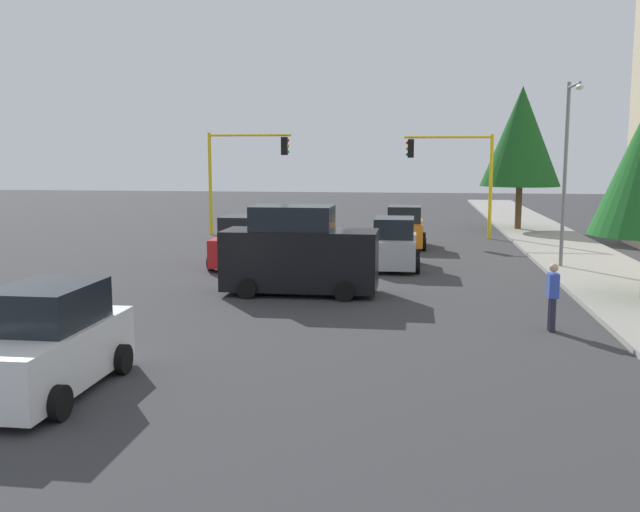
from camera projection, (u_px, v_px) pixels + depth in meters
name	position (u px, v px, depth m)	size (l,w,h in m)	color
ground_plane	(306.00, 282.00, 24.22)	(120.00, 120.00, 0.00)	#353538
sidewalk_kerb	(590.00, 265.00, 27.70)	(80.00, 4.00, 0.15)	gray
lane_arrow_near	(54.00, 386.00, 13.34)	(2.40, 1.10, 1.10)	silver
traffic_signal_far_left	(455.00, 165.00, 36.65)	(0.36, 4.59, 5.41)	yellow
traffic_signal_far_right	(242.00, 163.00, 38.17)	(0.36, 4.59, 5.55)	yellow
street_lamp_curbside	(568.00, 155.00, 25.91)	(2.15, 0.28, 7.00)	slate
tree_roadside_far	(521.00, 137.00, 39.84)	(4.47, 4.47, 8.19)	brown
delivery_van_black	(299.00, 253.00, 22.07)	(2.22, 4.80, 2.77)	black
car_white	(45.00, 344.00, 12.89)	(4.09, 2.07, 1.98)	white
car_red	(242.00, 244.00, 27.64)	(3.65, 2.05, 1.98)	red
car_orange	(404.00, 228.00, 33.39)	(3.65, 2.04, 1.98)	orange
car_silver	(394.00, 245.00, 27.13)	(3.74, 1.99, 1.98)	#B2B5BA
pedestrian_crossing	(553.00, 295.00, 17.38)	(0.40, 0.24, 1.70)	#262638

